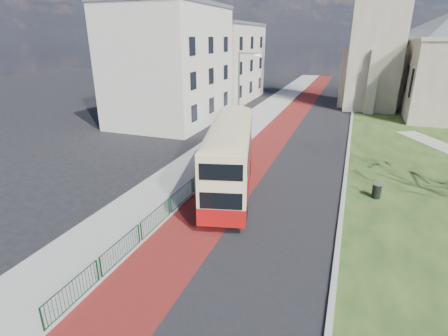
% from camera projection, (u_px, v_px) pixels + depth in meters
% --- Properties ---
extents(ground, '(160.00, 160.00, 0.00)m').
position_uv_depth(ground, '(213.00, 233.00, 17.94)').
color(ground, black).
rests_on(ground, ground).
extents(road_carriageway, '(9.00, 120.00, 0.01)m').
position_uv_depth(road_carriageway, '(301.00, 137.00, 35.02)').
color(road_carriageway, black).
rests_on(road_carriageway, ground).
extents(bus_lane, '(3.40, 120.00, 0.01)m').
position_uv_depth(bus_lane, '(275.00, 135.00, 35.89)').
color(bus_lane, '#591414').
rests_on(bus_lane, ground).
extents(pavement_west, '(4.00, 120.00, 0.12)m').
position_uv_depth(pavement_west, '(239.00, 131.00, 37.10)').
color(pavement_west, gray).
rests_on(pavement_west, ground).
extents(kerb_west, '(0.25, 120.00, 0.13)m').
position_uv_depth(kerb_west, '(258.00, 133.00, 36.45)').
color(kerb_west, '#999993').
rests_on(kerb_west, ground).
extents(kerb_east, '(0.25, 80.00, 0.13)m').
position_uv_depth(kerb_east, '(350.00, 136.00, 35.27)').
color(kerb_east, '#999993').
rests_on(kerb_east, ground).
extents(pedestrian_railing, '(0.07, 24.00, 1.12)m').
position_uv_depth(pedestrian_railing, '(193.00, 186.00, 22.21)').
color(pedestrian_railing, '#0D3D1D').
rests_on(pedestrian_railing, ground).
extents(gothic_church, '(16.38, 18.00, 40.00)m').
position_uv_depth(gothic_church, '(423.00, 4.00, 42.62)').
color(gothic_church, gray).
rests_on(gothic_church, ground).
extents(street_block_near, '(10.30, 14.30, 13.00)m').
position_uv_depth(street_block_near, '(170.00, 64.00, 39.48)').
color(street_block_near, beige).
rests_on(street_block_near, ground).
extents(street_block_far, '(10.30, 16.30, 11.50)m').
position_uv_depth(street_block_far, '(220.00, 62.00, 53.79)').
color(street_block_far, beige).
rests_on(street_block_far, ground).
extents(streetlamp, '(2.13, 0.18, 8.00)m').
position_uv_depth(streetlamp, '(240.00, 91.00, 33.53)').
color(streetlamp, gray).
rests_on(streetlamp, pavement_west).
extents(bus, '(5.08, 10.98, 4.47)m').
position_uv_depth(bus, '(230.00, 155.00, 21.76)').
color(bus, '#990E0E').
rests_on(bus, ground).
extents(litter_bin, '(0.60, 0.60, 0.94)m').
position_uv_depth(litter_bin, '(377.00, 191.00, 21.63)').
color(litter_bin, black).
rests_on(litter_bin, grass_green).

